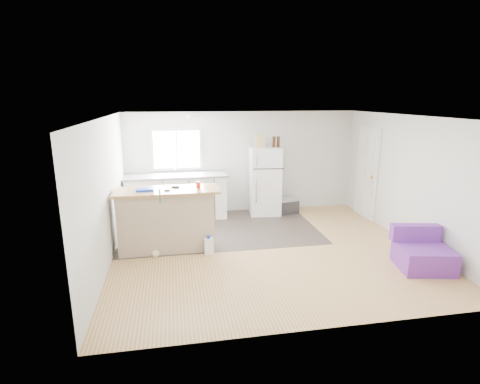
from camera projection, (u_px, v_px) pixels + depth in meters
name	position (u px, v px, depth m)	size (l,w,h in m)	color
room	(269.00, 186.00, 6.60)	(5.51, 5.01, 2.41)	#9E7642
vinyl_zone	(220.00, 229.00, 7.97)	(4.05, 2.50, 0.00)	#372F29
window	(177.00, 149.00, 8.62)	(1.18, 0.06, 0.98)	white
interior_door	(367.00, 173.00, 8.60)	(0.11, 0.92, 2.10)	white
ceiling_fixture	(194.00, 116.00, 7.26)	(0.30, 0.30, 0.07)	white
kitchen_cabinets	(177.00, 196.00, 8.54)	(2.31, 0.77, 1.32)	white
peninsula	(167.00, 219.00, 6.77)	(1.85, 0.72, 1.13)	tan
refrigerator	(265.00, 181.00, 8.83)	(0.77, 0.74, 1.60)	white
cooler	(287.00, 205.00, 9.01)	(0.55, 0.43, 0.38)	#29292B
purple_seat	(422.00, 254.00, 6.11)	(0.93, 0.90, 0.66)	purple
cleaner_jug	(209.00, 246.00, 6.65)	(0.16, 0.12, 0.35)	white
mop	(157.00, 244.00, 6.55)	(0.22, 0.35, 1.24)	green
red_cup	(198.00, 185.00, 6.72)	(0.08, 0.08, 0.12)	red
blue_tray	(145.00, 190.00, 6.55)	(0.30, 0.22, 0.04)	blue
tool_a	(175.00, 187.00, 6.77)	(0.14, 0.05, 0.03)	black
tool_b	(167.00, 190.00, 6.52)	(0.10, 0.04, 0.03)	black
cardboard_box	(260.00, 141.00, 8.54)	(0.20, 0.10, 0.30)	tan
bottle_left	(274.00, 142.00, 8.58)	(0.07, 0.07, 0.25)	#321909
bottle_right	(278.00, 142.00, 8.61)	(0.07, 0.07, 0.25)	#321909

